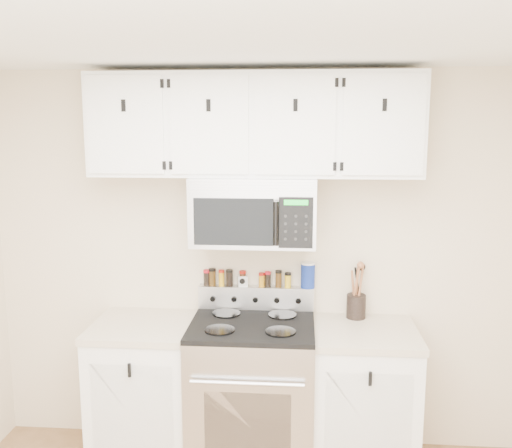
% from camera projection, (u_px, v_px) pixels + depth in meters
% --- Properties ---
extents(back_wall, '(3.50, 0.01, 2.50)m').
position_uv_depth(back_wall, '(256.00, 263.00, 3.76)').
color(back_wall, beige).
rests_on(back_wall, floor).
extents(ceiling, '(3.50, 3.50, 0.01)m').
position_uv_depth(ceiling, '(213.00, 17.00, 1.83)').
color(ceiling, white).
rests_on(ceiling, back_wall).
extents(range, '(0.76, 0.65, 1.10)m').
position_uv_depth(range, '(252.00, 393.00, 3.58)').
color(range, '#B7B7BA').
rests_on(range, floor).
extents(base_cabinet_left, '(0.64, 0.62, 0.92)m').
position_uv_depth(base_cabinet_left, '(146.00, 391.00, 3.66)').
color(base_cabinet_left, white).
rests_on(base_cabinet_left, floor).
extents(base_cabinet_right, '(0.64, 0.62, 0.92)m').
position_uv_depth(base_cabinet_right, '(363.00, 399.00, 3.55)').
color(base_cabinet_right, white).
rests_on(base_cabinet_right, floor).
extents(microwave, '(0.76, 0.44, 0.42)m').
position_uv_depth(microwave, '(254.00, 211.00, 3.51)').
color(microwave, '#9E9EA3').
rests_on(microwave, back_wall).
extents(upper_cabinets, '(2.00, 0.35, 0.62)m').
position_uv_depth(upper_cabinets, '(254.00, 125.00, 3.44)').
color(upper_cabinets, white).
rests_on(upper_cabinets, back_wall).
extents(utensil_crock, '(0.12, 0.12, 0.36)m').
position_uv_depth(utensil_crock, '(356.00, 304.00, 3.67)').
color(utensil_crock, black).
rests_on(utensil_crock, base_cabinet_right).
extents(kitchen_timer, '(0.07, 0.06, 0.07)m').
position_uv_depth(kitchen_timer, '(243.00, 281.00, 3.75)').
color(kitchen_timer, silver).
rests_on(kitchen_timer, range).
extents(salt_canister, '(0.09, 0.09, 0.17)m').
position_uv_depth(salt_canister, '(308.00, 275.00, 3.71)').
color(salt_canister, navy).
rests_on(salt_canister, range).
extents(spice_jar_0, '(0.05, 0.05, 0.10)m').
position_uv_depth(spice_jar_0, '(207.00, 278.00, 3.77)').
color(spice_jar_0, black).
rests_on(spice_jar_0, range).
extents(spice_jar_1, '(0.05, 0.05, 0.11)m').
position_uv_depth(spice_jar_1, '(212.00, 277.00, 3.77)').
color(spice_jar_1, '#412B0F').
rests_on(spice_jar_1, range).
extents(spice_jar_2, '(0.04, 0.04, 0.11)m').
position_uv_depth(spice_jar_2, '(221.00, 278.00, 3.76)').
color(spice_jar_2, gold).
rests_on(spice_jar_2, range).
extents(spice_jar_3, '(0.05, 0.05, 0.11)m').
position_uv_depth(spice_jar_3, '(229.00, 278.00, 3.76)').
color(spice_jar_3, black).
rests_on(spice_jar_3, range).
extents(spice_jar_4, '(0.04, 0.04, 0.10)m').
position_uv_depth(spice_jar_4, '(243.00, 278.00, 3.75)').
color(spice_jar_4, '#3F1F0F').
rests_on(spice_jar_4, range).
extents(spice_jar_5, '(0.04, 0.04, 0.09)m').
position_uv_depth(spice_jar_5, '(262.00, 280.00, 3.74)').
color(spice_jar_5, '#C08116').
rests_on(spice_jar_5, range).
extents(spice_jar_6, '(0.04, 0.04, 0.10)m').
position_uv_depth(spice_jar_6, '(268.00, 279.00, 3.74)').
color(spice_jar_6, black).
rests_on(spice_jar_6, range).
extents(spice_jar_7, '(0.04, 0.04, 0.11)m').
position_uv_depth(spice_jar_7, '(279.00, 279.00, 3.73)').
color(spice_jar_7, '#462D10').
rests_on(spice_jar_7, range).
extents(spice_jar_8, '(0.04, 0.04, 0.10)m').
position_uv_depth(spice_jar_8, '(288.00, 280.00, 3.73)').
color(spice_jar_8, yellow).
rests_on(spice_jar_8, range).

